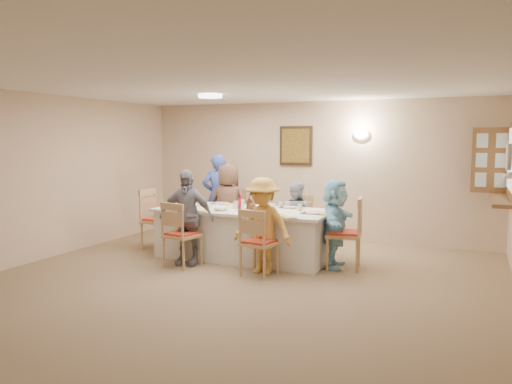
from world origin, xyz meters
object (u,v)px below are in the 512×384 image
at_px(chair_back_left, 232,217).
at_px(chair_back_right, 298,223).
at_px(chair_front_right, 259,242).
at_px(chair_right_end, 344,233).
at_px(chair_front_left, 182,234).
at_px(diner_back_left, 229,205).
at_px(condiment_ketchup, 241,202).
at_px(diner_front_right, 263,226).
at_px(diner_back_right, 295,217).
at_px(diner_front_left, 186,217).
at_px(caregiver, 218,197).
at_px(chair_left_end, 159,219).
at_px(dining_table, 244,234).
at_px(desk_fan, 512,163).
at_px(diner_right_end, 335,224).

bearing_deg(chair_back_left, chair_back_right, -7.75).
relative_size(chair_back_right, chair_front_right, 1.00).
xyz_separation_m(chair_front_right, chair_right_end, (0.95, 0.80, 0.05)).
xyz_separation_m(chair_front_left, diner_back_left, (0.00, 1.48, 0.23)).
relative_size(chair_front_left, condiment_ketchup, 4.23).
height_order(chair_front_right, diner_front_right, diner_front_right).
bearing_deg(diner_front_right, diner_back_right, 94.32).
xyz_separation_m(diner_front_left, caregiver, (-0.45, 1.83, 0.08)).
height_order(chair_left_end, diner_back_left, diner_back_left).
distance_m(chair_back_left, chair_front_left, 1.60).
xyz_separation_m(dining_table, chair_front_left, (-0.60, -0.80, 0.09)).
height_order(desk_fan, diner_right_end, desk_fan).
bearing_deg(diner_front_left, chair_back_left, 79.11).
height_order(dining_table, chair_back_left, chair_back_left).
height_order(diner_front_right, diner_right_end, diner_front_right).
xyz_separation_m(dining_table, chair_back_right, (0.60, 0.80, 0.07)).
bearing_deg(diner_back_left, dining_table, 128.38).
bearing_deg(diner_back_left, caregiver, -49.29).
distance_m(desk_fan, caregiver, 4.98).
height_order(chair_back_right, diner_front_left, diner_front_left).
bearing_deg(chair_front_right, caregiver, -42.57).
distance_m(diner_front_right, caregiver, 2.47).
height_order(chair_front_left, chair_right_end, chair_right_end).
relative_size(chair_back_left, diner_front_right, 0.74).
bearing_deg(diner_right_end, chair_back_right, 40.38).
bearing_deg(chair_left_end, chair_right_end, -89.16).
bearing_deg(chair_left_end, diner_back_left, -53.56).
xyz_separation_m(chair_right_end, diner_back_right, (-0.95, 0.68, 0.06)).
xyz_separation_m(chair_left_end, diner_back_left, (0.95, 0.68, 0.20)).
relative_size(desk_fan, chair_back_right, 0.33).
height_order(chair_back_right, diner_back_right, diner_back_right).
relative_size(diner_front_left, condiment_ketchup, 6.22).
height_order(chair_front_left, diner_right_end, diner_right_end).
xyz_separation_m(dining_table, chair_left_end, (-1.55, 0.00, 0.12)).
bearing_deg(caregiver, chair_back_right, 140.64).
distance_m(chair_back_right, diner_back_right, 0.17).
bearing_deg(chair_right_end, chair_front_right, -58.18).
xyz_separation_m(diner_back_right, condiment_ketchup, (-0.64, -0.69, 0.30)).
distance_m(chair_front_left, chair_right_end, 2.29).
xyz_separation_m(chair_front_left, chair_left_end, (-0.95, 0.80, 0.03)).
bearing_deg(diner_front_left, chair_front_right, -16.60).
height_order(chair_right_end, diner_back_right, diner_back_right).
height_order(chair_front_left, diner_back_right, diner_back_right).
bearing_deg(chair_right_end, chair_back_left, -118.69).
relative_size(chair_left_end, chair_right_end, 0.99).
bearing_deg(desk_fan, diner_front_left, -177.83).
bearing_deg(chair_back_left, chair_left_end, -147.64).
xyz_separation_m(chair_back_left, caregiver, (-0.45, 0.35, 0.29)).
bearing_deg(caregiver, chair_front_right, 102.85).
bearing_deg(desk_fan, chair_front_right, -174.66).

